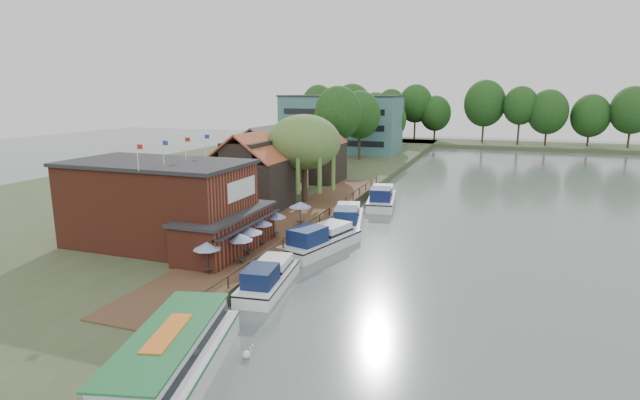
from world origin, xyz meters
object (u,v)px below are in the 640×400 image
(pub, at_px, (178,205))
(cottage_c, at_px, (317,152))
(umbrella_2, at_px, (248,241))
(tour_boat, at_px, (164,367))
(cruiser_1, at_px, (321,237))
(cruiser_0, at_px, (268,274))
(umbrella_5, at_px, (300,214))
(umbrella_1, at_px, (240,248))
(umbrella_0, at_px, (208,258))
(cruiser_3, at_px, (382,195))
(cottage_a, at_px, (251,171))
(umbrella_4, at_px, (275,224))
(willow, at_px, (304,159))
(swan, at_px, (246,354))
(cottage_b, at_px, (266,159))
(cruiser_2, at_px, (347,216))
(umbrella_3, at_px, (261,232))
(hotel_block, at_px, (341,124))

(pub, bearing_deg, cottage_c, 90.00)
(umbrella_2, xyz_separation_m, tour_boat, (4.49, -16.85, -0.82))
(cruiser_1, bearing_deg, cruiser_0, -76.84)
(umbrella_5, distance_m, tour_boat, 27.02)
(umbrella_1, height_order, umbrella_5, same)
(pub, bearing_deg, umbrella_1, -18.08)
(umbrella_0, xyz_separation_m, cruiser_3, (5.76, 30.43, -0.97))
(cottage_a, relative_size, umbrella_4, 3.62)
(cottage_a, relative_size, umbrella_1, 3.62)
(willow, xyz_separation_m, umbrella_0, (2.43, -25.04, -3.93))
(umbrella_5, relative_size, cruiser_3, 0.22)
(swan, bearing_deg, umbrella_4, 110.17)
(cottage_b, bearing_deg, umbrella_2, -67.10)
(cruiser_2, bearing_deg, willow, 127.11)
(umbrella_4, relative_size, cruiser_1, 0.23)
(cottage_c, distance_m, cruiser_3, 15.04)
(cottage_c, bearing_deg, umbrella_3, -78.39)
(umbrella_2, relative_size, umbrella_5, 1.02)
(umbrella_4, bearing_deg, pub, -142.72)
(cottage_b, xyz_separation_m, swan, (17.14, -37.83, -5.03))
(cottage_c, bearing_deg, tour_boat, -77.67)
(cruiser_0, bearing_deg, cottage_c, 97.40)
(willow, distance_m, cruiser_2, 10.50)
(umbrella_0, relative_size, umbrella_5, 1.00)
(pub, distance_m, umbrella_3, 7.31)
(willow, height_order, umbrella_2, willow)
(umbrella_0, xyz_separation_m, cruiser_1, (4.70, 11.04, -1.03))
(hotel_block, distance_m, cruiser_2, 60.17)
(cottage_a, xyz_separation_m, cruiser_2, (11.63, -0.91, -3.99))
(willow, relative_size, umbrella_0, 4.39)
(cottage_b, bearing_deg, cottage_c, 66.04)
(cruiser_1, distance_m, tour_boat, 23.16)
(cottage_c, relative_size, umbrella_5, 3.58)
(cottage_b, xyz_separation_m, cruiser_2, (14.63, -10.91, -3.99))
(pub, height_order, umbrella_4, pub)
(cottage_c, bearing_deg, swan, -74.33)
(umbrella_0, distance_m, cruiser_0, 4.51)
(umbrella_4, height_order, umbrella_5, same)
(umbrella_1, bearing_deg, cottage_b, 112.10)
(willow, distance_m, cruiser_3, 10.96)
(cottage_b, relative_size, umbrella_2, 3.95)
(swan, bearing_deg, cruiser_3, 92.17)
(pub, relative_size, umbrella_5, 8.42)
(cottage_b, bearing_deg, cruiser_2, -36.72)
(hotel_block, xyz_separation_m, cruiser_2, (18.63, -56.91, -5.89))
(umbrella_2, xyz_separation_m, umbrella_5, (0.49, 9.86, 0.00))
(hotel_block, height_order, cottage_a, hotel_block)
(hotel_block, xyz_separation_m, umbrella_0, (13.93, -76.04, -4.86))
(willow, bearing_deg, cruiser_3, 33.34)
(umbrella_2, distance_m, umbrella_3, 2.64)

